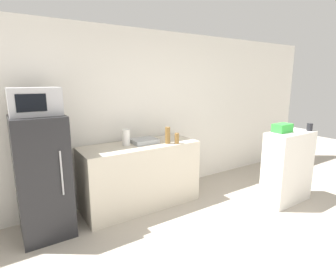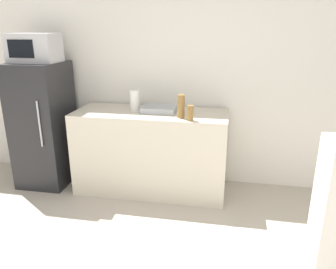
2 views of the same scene
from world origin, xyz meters
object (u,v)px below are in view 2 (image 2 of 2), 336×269
at_px(refrigerator, 44,125).
at_px(microwave, 34,48).
at_px(paper_towel_roll, 135,100).
at_px(bottle_tall, 181,106).
at_px(bottle_short, 190,113).

bearing_deg(refrigerator, microwave, -111.94).
bearing_deg(paper_towel_roll, microwave, -176.31).
xyz_separation_m(refrigerator, bottle_tall, (1.67, -0.15, 0.33)).
bearing_deg(bottle_short, paper_towel_roll, 155.21).
height_order(refrigerator, paper_towel_roll, refrigerator).
bearing_deg(bottle_short, bottle_tall, 140.99).
relative_size(bottle_tall, paper_towel_roll, 1.06).
distance_m(bottle_tall, paper_towel_roll, 0.60).
bearing_deg(microwave, bottle_tall, -5.07).
bearing_deg(paper_towel_roll, bottle_short, -24.79).
bearing_deg(bottle_tall, bottle_short, -39.01).
height_order(microwave, bottle_tall, microwave).
distance_m(bottle_short, paper_towel_roll, 0.73).
relative_size(microwave, bottle_short, 3.43).
xyz_separation_m(microwave, paper_towel_roll, (1.11, 0.07, -0.56)).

